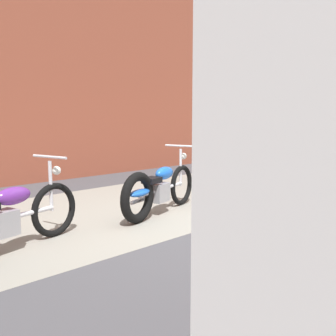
# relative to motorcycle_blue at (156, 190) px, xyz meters

# --- Properties ---
(ground_plane) EXTENTS (80.00, 80.00, 0.00)m
(ground_plane) POSITION_rel_motorcycle_blue_xyz_m (-0.03, -0.98, -0.40)
(ground_plane) COLOR #47474C
(sidewalk_slab) EXTENTS (36.00, 3.50, 0.01)m
(sidewalk_slab) POSITION_rel_motorcycle_blue_xyz_m (-0.03, 0.77, -0.40)
(sidewalk_slab) COLOR gray
(sidewalk_slab) RESTS_ON ground
(brick_building_wall) EXTENTS (36.00, 0.50, 5.16)m
(brick_building_wall) POSITION_rel_motorcycle_blue_xyz_m (-0.03, 4.22, 2.18)
(brick_building_wall) COLOR brown
(brick_building_wall) RESTS_ON ground
(motorcycle_blue) EXTENTS (1.96, 0.79, 1.03)m
(motorcycle_blue) POSITION_rel_motorcycle_blue_xyz_m (0.00, 0.00, 0.00)
(motorcycle_blue) COLOR black
(motorcycle_blue) RESTS_ON ground
(motorcycle_red) EXTENTS (2.00, 0.58, 1.03)m
(motorcycle_red) POSITION_rel_motorcycle_blue_xyz_m (2.27, 0.22, 0.00)
(motorcycle_red) COLOR black
(motorcycle_red) RESTS_ON ground
(fire_hydrant) EXTENTS (0.22, 0.22, 0.84)m
(fire_hydrant) POSITION_rel_motorcycle_blue_xyz_m (5.40, 0.59, 0.03)
(fire_hydrant) COLOR red
(fire_hydrant) RESTS_ON ground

